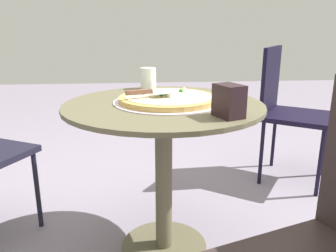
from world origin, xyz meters
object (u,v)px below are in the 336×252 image
pizza_on_tray (168,99)px  pizza_server (151,92)px  napkin_dispenser (229,101)px  patio_table (164,143)px  drinking_cup (148,78)px  patio_chair_corner (287,105)px

pizza_on_tray → pizza_server: (-0.07, -0.03, 0.04)m
pizza_on_tray → pizza_server: 0.09m
pizza_server → napkin_dispenser: 0.35m
patio_table → pizza_on_tray: size_ratio=1.82×
drinking_cup → napkin_dispenser: napkin_dispenser is taller
pizza_on_tray → drinking_cup: (-0.07, 0.33, 0.04)m
pizza_server → napkin_dispenser: napkin_dispenser is taller
patio_table → drinking_cup: size_ratio=7.75×
patio_table → pizza_on_tray: 0.19m
pizza_on_tray → pizza_server: size_ratio=2.12×
patio_table → pizza_server: size_ratio=3.85×
napkin_dispenser → patio_chair_corner: (0.66, 0.96, -0.24)m
pizza_server → patio_chair_corner: 1.19m
drinking_cup → pizza_on_tray: bearing=-77.9°
drinking_cup → napkin_dispenser: bearing=-66.5°
patio_table → napkin_dispenser: 0.40m
patio_chair_corner → patio_table: bearing=-140.3°
drinking_cup → patio_chair_corner: size_ratio=0.12×
drinking_cup → pizza_server: bearing=-90.3°
patio_table → patio_chair_corner: bearing=39.7°
drinking_cup → patio_chair_corner: (0.91, 0.37, -0.24)m
pizza_server → napkin_dispenser: size_ratio=1.89×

